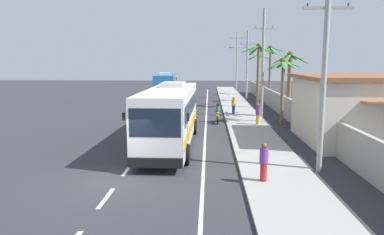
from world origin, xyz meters
name	(u,v)px	position (x,y,z in m)	size (l,w,h in m)	color
ground_plane	(119,181)	(0.00, 0.00, 0.00)	(160.00, 160.00, 0.00)	#303035
sidewalk_kerb	(253,134)	(6.80, 10.00, 0.07)	(3.20, 90.00, 0.14)	#999993
lane_markings	(189,123)	(2.14, 14.73, 0.00)	(3.69, 71.00, 0.01)	white
boundary_wall	(295,113)	(10.60, 14.00, 0.94)	(0.24, 60.00, 1.88)	#9E998E
coach_bus_foreground	(171,114)	(1.51, 6.65, 1.93)	(2.96, 11.78, 3.70)	white
coach_bus_far_lane	(165,85)	(-2.07, 33.29, 1.86)	(3.50, 11.07, 3.57)	#2366A8
motorcycle_beside_bus	(218,115)	(4.51, 14.85, 0.65)	(0.56, 1.96, 1.60)	black
pedestrian_near_kerb	(264,161)	(6.03, -0.11, 0.98)	(0.36, 0.36, 1.60)	red
pedestrian_midwalk	(234,105)	(6.08, 19.07, 0.96)	(0.36, 0.36, 1.57)	navy
pedestrian_far_walk	(258,114)	(7.57, 13.31, 1.00)	(0.36, 0.36, 1.64)	gold
utility_pole_nearest	(324,70)	(8.81, 1.69, 4.61)	(2.13, 0.24, 8.89)	#9E9E99
utility_pole_mid	(263,62)	(8.49, 17.78, 4.92)	(1.89, 0.24, 9.53)	#9E9E99
utility_pole_far	(246,63)	(8.70, 33.87, 4.77)	(3.48, 0.24, 8.97)	#9E9E99
utility_pole_distant	(237,60)	(8.63, 49.97, 5.30)	(2.36, 0.24, 10.14)	#9E9E99
palm_nearest	(290,72)	(10.76, 17.35, 4.06)	(3.22, 3.33, 5.87)	brown
palm_second	(270,63)	(11.03, 29.13, 4.83)	(2.81, 2.76, 6.88)	brown
palm_third	(258,62)	(8.94, 24.12, 4.90)	(3.86, 3.69, 6.90)	brown
palm_fourth	(283,74)	(9.63, 14.48, 4.00)	(2.59, 2.60, 5.29)	brown
palm_farthest	(259,67)	(10.99, 38.99, 4.25)	(3.70, 3.78, 6.26)	brown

